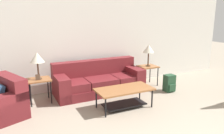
% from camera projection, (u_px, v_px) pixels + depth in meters
% --- Properties ---
extents(wall_back, '(9.07, 0.06, 2.60)m').
position_uv_depth(wall_back, '(97.00, 40.00, 6.06)').
color(wall_back, silver).
rests_on(wall_back, ground_plane).
extents(couch, '(2.30, 0.91, 0.82)m').
position_uv_depth(couch, '(99.00, 81.00, 5.70)').
color(couch, maroon).
rests_on(couch, ground_plane).
extents(coffee_table, '(1.23, 0.61, 0.44)m').
position_uv_depth(coffee_table, '(124.00, 93.00, 4.72)').
color(coffee_table, '#935B33').
rests_on(coffee_table, ground_plane).
extents(side_table_left, '(0.52, 0.45, 0.56)m').
position_uv_depth(side_table_left, '(39.00, 82.00, 4.97)').
color(side_table_left, '#935B33').
rests_on(side_table_left, ground_plane).
extents(side_table_right, '(0.52, 0.45, 0.56)m').
position_uv_depth(side_table_right, '(148.00, 68.00, 6.24)').
color(side_table_right, '#935B33').
rests_on(side_table_right, ground_plane).
extents(table_lamp_left, '(0.32, 0.32, 0.61)m').
position_uv_depth(table_lamp_left, '(37.00, 58.00, 4.85)').
color(table_lamp_left, '#472D1E').
rests_on(table_lamp_left, side_table_left).
extents(table_lamp_right, '(0.32, 0.32, 0.61)m').
position_uv_depth(table_lamp_right, '(149.00, 49.00, 6.11)').
color(table_lamp_right, '#472D1E').
rests_on(table_lamp_right, side_table_right).
extents(backpack, '(0.27, 0.29, 0.45)m').
position_uv_depth(backpack, '(169.00, 83.00, 5.77)').
color(backpack, '#23472D').
rests_on(backpack, ground_plane).
extents(picture_frame, '(0.10, 0.04, 0.13)m').
position_uv_depth(picture_frame, '(38.00, 77.00, 4.87)').
color(picture_frame, '#4C3828').
rests_on(picture_frame, side_table_left).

